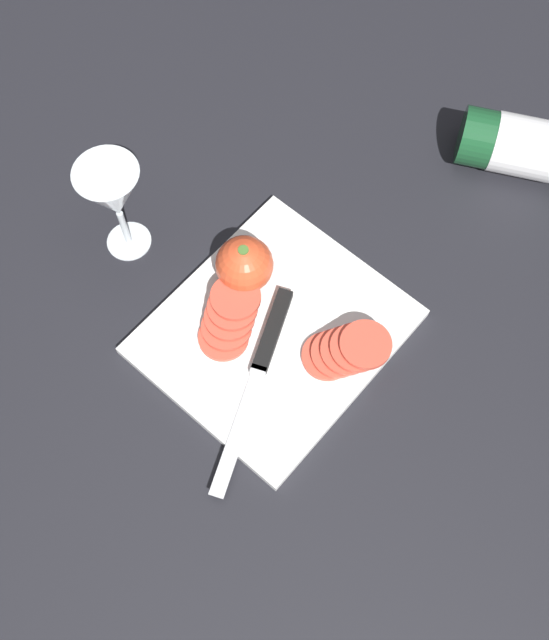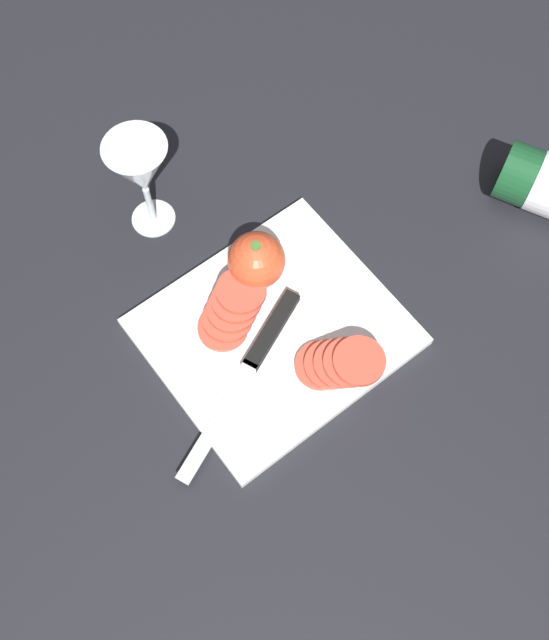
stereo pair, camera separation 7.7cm
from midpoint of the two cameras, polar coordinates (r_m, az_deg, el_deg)
ground_plane at (r=0.97m, az=-0.63°, el=-4.04°), size 3.00×3.00×0.00m
cutting_board at (r=0.98m, az=2.23°, el=-1.09°), size 0.31×0.27×0.01m
wine_glass at (r=0.98m, az=-7.94°, el=10.95°), size 0.08×0.08×0.16m
whole_tomato at (r=0.97m, az=0.87°, el=4.38°), size 0.08×0.08×0.08m
knife at (r=0.96m, az=1.35°, el=-2.23°), size 0.26×0.13×0.01m
tomato_slice_stack_near at (r=0.94m, az=7.30°, el=-3.49°), size 0.10×0.10×0.04m
tomato_slice_stack_far at (r=0.96m, az=-1.00°, el=0.62°), size 0.11×0.08×0.04m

